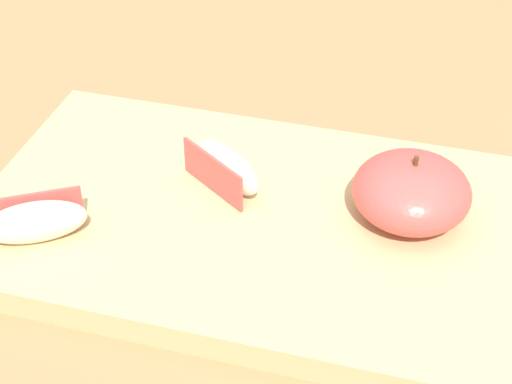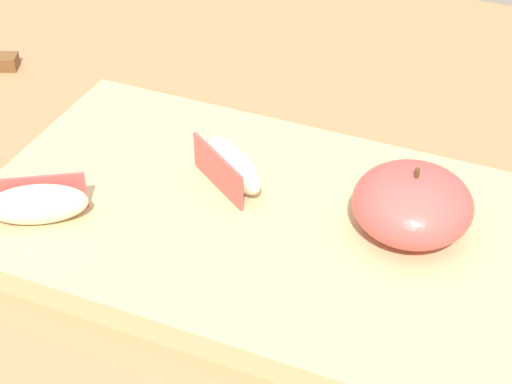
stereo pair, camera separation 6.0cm
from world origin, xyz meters
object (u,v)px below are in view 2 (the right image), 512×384
Objects in this scene: apple_half_skin_up at (412,204)px; apple_wedge_left at (38,203)px; cutting_board at (256,224)px; apple_wedge_front at (231,165)px.

apple_wedge_left is (-0.25, -0.10, -0.01)m from apple_half_skin_up.
cutting_board is at bearing -166.57° from apple_half_skin_up.
apple_half_skin_up is (0.11, 0.03, 0.03)m from cutting_board.
apple_half_skin_up is at bearing 20.79° from apple_wedge_left.
apple_half_skin_up reaches higher than apple_wedge_front.
apple_wedge_front is (-0.03, 0.03, 0.03)m from cutting_board.
cutting_board is 5.66× the size of apple_wedge_front.
apple_half_skin_up is 0.27m from apple_wedge_left.
cutting_board is 0.05m from apple_wedge_front.
apple_wedge_front is at bearing 139.48° from cutting_board.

